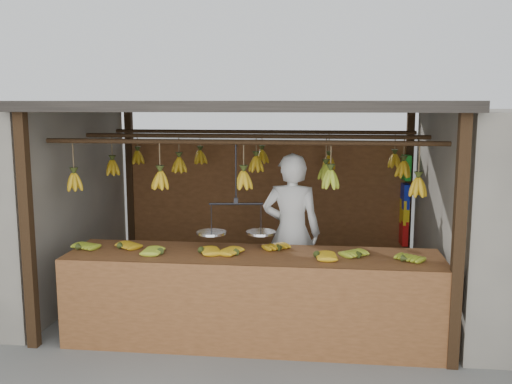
# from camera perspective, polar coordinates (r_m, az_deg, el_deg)

# --- Properties ---
(ground) EXTENTS (80.00, 80.00, 0.00)m
(ground) POSITION_cam_1_polar(r_m,az_deg,el_deg) (7.01, -0.29, -10.94)
(ground) COLOR #5B5B57
(stall) EXTENTS (4.30, 3.30, 2.40)m
(stall) POSITION_cam_1_polar(r_m,az_deg,el_deg) (6.93, 0.03, 5.53)
(stall) COLOR black
(stall) RESTS_ON ground
(counter) EXTENTS (3.74, 0.84, 0.96)m
(counter) POSITION_cam_1_polar(r_m,az_deg,el_deg) (5.61, -0.52, -8.38)
(counter) COLOR brown
(counter) RESTS_ON ground
(hanging_bananas) EXTENTS (3.65, 2.22, 0.38)m
(hanging_bananas) POSITION_cam_1_polar(r_m,az_deg,el_deg) (6.65, -0.21, 2.39)
(hanging_bananas) COLOR #B78913
(hanging_bananas) RESTS_ON ground
(balance_scale) EXTENTS (0.79, 0.36, 0.93)m
(balance_scale) POSITION_cam_1_polar(r_m,az_deg,el_deg) (5.75, -1.99, -3.66)
(balance_scale) COLOR black
(balance_scale) RESTS_ON ground
(vendor) EXTENTS (0.69, 0.48, 1.83)m
(vendor) POSITION_cam_1_polar(r_m,az_deg,el_deg) (6.54, 3.57, -4.08)
(vendor) COLOR white
(vendor) RESTS_ON ground
(bag_bundles) EXTENTS (0.08, 0.26, 1.24)m
(bag_bundles) POSITION_cam_1_polar(r_m,az_deg,el_deg) (8.09, 14.66, -0.98)
(bag_bundles) COLOR #199926
(bag_bundles) RESTS_ON ground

